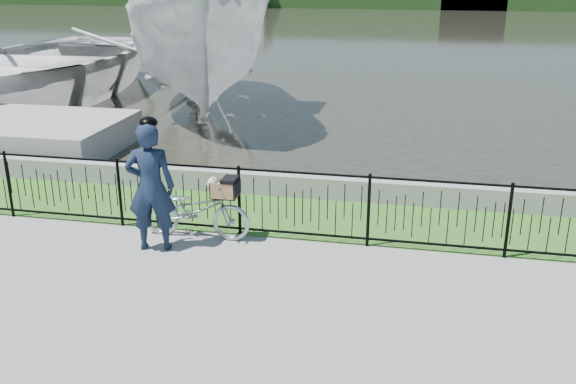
% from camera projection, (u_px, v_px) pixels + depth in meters
% --- Properties ---
extents(ground, '(120.00, 120.00, 0.00)m').
position_uv_depth(ground, '(280.00, 289.00, 8.46)').
color(ground, gray).
rests_on(ground, ground).
extents(grass_strip, '(60.00, 2.00, 0.01)m').
position_uv_depth(grass_strip, '(313.00, 217.00, 10.86)').
color(grass_strip, '#32651F').
rests_on(grass_strip, ground).
extents(water, '(120.00, 120.00, 0.00)m').
position_uv_depth(water, '(397.00, 35.00, 38.92)').
color(water, '#27271E').
rests_on(water, ground).
extents(quay_wall, '(60.00, 0.30, 0.40)m').
position_uv_depth(quay_wall, '(322.00, 187.00, 11.72)').
color(quay_wall, gray).
rests_on(quay_wall, ground).
extents(fence, '(14.00, 0.06, 1.15)m').
position_uv_depth(fence, '(303.00, 206.00, 9.75)').
color(fence, black).
rests_on(fence, ground).
extents(bicycle_rig, '(1.74, 0.61, 1.04)m').
position_uv_depth(bicycle_rig, '(196.00, 209.00, 9.91)').
color(bicycle_rig, '#A5A8B0').
rests_on(bicycle_rig, ground).
extents(cyclist, '(0.80, 0.62, 2.02)m').
position_uv_depth(cyclist, '(150.00, 186.00, 9.35)').
color(cyclist, '#121C32').
rests_on(cyclist, ground).
extents(boat_near, '(7.12, 10.56, 5.62)m').
position_uv_depth(boat_near, '(199.00, 41.00, 18.09)').
color(boat_near, silver).
rests_on(boat_near, water).
extents(boat_far, '(8.34, 11.30, 2.26)m').
position_uv_depth(boat_far, '(41.00, 63.00, 20.06)').
color(boat_far, silver).
rests_on(boat_far, water).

